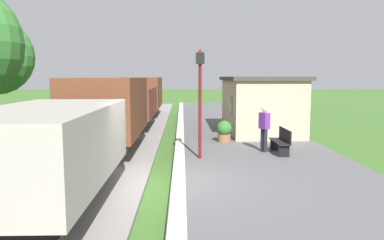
{
  "coord_description": "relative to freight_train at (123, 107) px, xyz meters",
  "views": [
    {
      "loc": [
        0.5,
        -9.6,
        3.02
      ],
      "look_at": [
        0.91,
        5.7,
        1.21
      ],
      "focal_mm": 34.31,
      "sensor_mm": 36.0,
      "label": 1
    }
  ],
  "objects": [
    {
      "name": "ground_plane",
      "position": [
        2.4,
        -8.53,
        -1.55
      ],
      "size": [
        160.0,
        160.0,
        0.0
      ],
      "primitive_type": "plane",
      "color": "#3D6628"
    },
    {
      "name": "platform_slab",
      "position": [
        5.6,
        -8.53,
        -1.43
      ],
      "size": [
        6.0,
        60.0,
        0.25
      ],
      "primitive_type": "cube",
      "color": "#565659",
      "rests_on": "ground"
    },
    {
      "name": "platform_edge_stripe",
      "position": [
        2.8,
        -8.53,
        -1.3
      ],
      "size": [
        0.36,
        60.0,
        0.01
      ],
      "primitive_type": "cube",
      "color": "silver",
      "rests_on": "platform_slab"
    },
    {
      "name": "track_ballast",
      "position": [
        -0.0,
        -8.53,
        -1.49
      ],
      "size": [
        3.8,
        60.0,
        0.12
      ],
      "primitive_type": "cube",
      "color": "gray",
      "rests_on": "ground"
    },
    {
      "name": "rail_near",
      "position": [
        0.72,
        -8.53,
        -1.36
      ],
      "size": [
        0.07,
        60.0,
        0.14
      ],
      "primitive_type": "cube",
      "color": "slate",
      "rests_on": "track_ballast"
    },
    {
      "name": "rail_far",
      "position": [
        -0.72,
        -8.53,
        -1.36
      ],
      "size": [
        0.07,
        60.0,
        0.14
      ],
      "primitive_type": "cube",
      "color": "slate",
      "rests_on": "track_ballast"
    },
    {
      "name": "freight_train",
      "position": [
        0.0,
        0.0,
        0.0
      ],
      "size": [
        2.5,
        26.0,
        2.72
      ],
      "color": "gray",
      "rests_on": "rail_near"
    },
    {
      "name": "station_hut",
      "position": [
        6.8,
        0.11,
        0.1
      ],
      "size": [
        3.5,
        5.8,
        2.78
      ],
      "color": "tan",
      "rests_on": "platform_slab"
    },
    {
      "name": "bench_near_hut",
      "position": [
        6.5,
        -5.14,
        -0.83
      ],
      "size": [
        0.42,
        1.5,
        0.91
      ],
      "color": "black",
      "rests_on": "platform_slab"
    },
    {
      "name": "bench_down_platform",
      "position": [
        6.5,
        4.32,
        -0.83
      ],
      "size": [
        0.42,
        1.5,
        0.91
      ],
      "color": "black",
      "rests_on": "platform_slab"
    },
    {
      "name": "person_waiting",
      "position": [
        5.93,
        -4.8,
        -0.37
      ],
      "size": [
        0.39,
        0.45,
        1.71
      ],
      "rotation": [
        0.0,
        0.0,
        3.63
      ],
      "color": "black",
      "rests_on": "platform_slab"
    },
    {
      "name": "potted_planter",
      "position": [
        4.69,
        -2.7,
        -0.83
      ],
      "size": [
        0.64,
        0.64,
        0.92
      ],
      "color": "brown",
      "rests_on": "platform_slab"
    },
    {
      "name": "lamp_post_near",
      "position": [
        3.5,
        -5.87,
        1.25
      ],
      "size": [
        0.28,
        0.28,
        3.7
      ],
      "color": "#591414",
      "rests_on": "platform_slab"
    }
  ]
}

